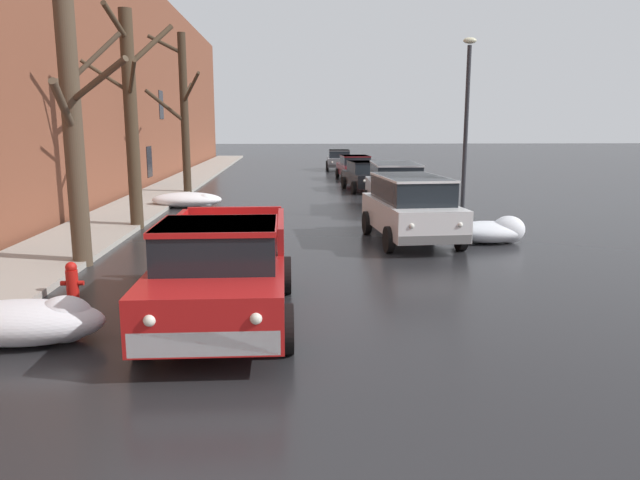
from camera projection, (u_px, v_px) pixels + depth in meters
name	position (u px, v px, depth m)	size (l,w,h in m)	color
left_sidewalk_slab	(120.00, 216.00, 20.79)	(2.51, 80.00, 0.14)	#A8A399
brick_townhouse_facade	(56.00, 59.00, 19.70)	(0.63, 80.00, 10.66)	brown
snow_bank_near_corner_left	(188.00, 200.00, 23.57)	(2.72, 1.39, 0.58)	white
snow_bank_along_left_kerb	(493.00, 231.00, 16.49)	(2.00, 1.26, 0.75)	white
snow_bank_near_corner_right	(384.00, 174.00, 34.22)	(2.96, 1.10, 0.88)	white
snow_bank_along_right_kerb	(29.00, 322.00, 8.87)	(2.46, 1.11, 0.71)	white
bare_tree_second_along_sidewalk	(74.00, 131.00, 13.26)	(2.45, 2.77, 5.88)	#4C3D2D
bare_tree_mid_block	(131.00, 114.00, 18.13)	(2.54, 3.22, 6.57)	#423323
bare_tree_far_down_block	(183.00, 111.00, 27.34)	(2.64, 3.53, 7.26)	#382B1E
pickup_truck_red_approaching_near_lane	(223.00, 270.00, 9.72)	(2.29, 5.22, 1.76)	red
suv_white_parked_kerbside_close	(411.00, 206.00, 16.51)	(2.34, 4.52, 1.82)	silver
suv_silver_parked_kerbside_mid	(395.00, 185.00, 22.18)	(2.22, 4.59, 1.82)	#B7B7BC
sedan_black_parked_far_down_block	(366.00, 175.00, 29.41)	(2.22, 4.27, 1.42)	black
sedan_maroon_queued_behind_truck	(355.00, 167.00, 35.15)	(2.12, 4.34, 1.42)	maroon
sedan_grey_at_far_intersection	(339.00, 159.00, 42.81)	(2.04, 4.20, 1.42)	slate
fire_hydrant	(72.00, 280.00, 11.14)	(0.42, 0.22, 0.71)	red
street_lamp_post	(466.00, 120.00, 19.78)	(0.44, 0.24, 5.97)	#28282D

